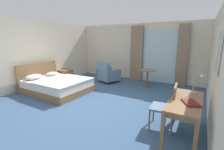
# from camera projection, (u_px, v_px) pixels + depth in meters

# --- Properties ---
(ground) EXTENTS (6.41, 7.59, 0.10)m
(ground) POSITION_uv_depth(u_px,v_px,m) (91.00, 106.00, 4.52)
(ground) COLOR #38567A
(wall_back) EXTENTS (6.01, 0.12, 2.53)m
(wall_back) POSITION_uv_depth(u_px,v_px,m) (137.00, 52.00, 7.22)
(wall_back) COLOR beige
(wall_back) RESTS_ON ground
(wall_left) EXTENTS (0.12, 7.19, 2.53)m
(wall_left) POSITION_uv_depth(u_px,v_px,m) (25.00, 55.00, 5.68)
(wall_left) COLOR beige
(wall_left) RESTS_ON ground
(wall_right) EXTENTS (0.12, 7.19, 2.53)m
(wall_right) POSITION_uv_depth(u_px,v_px,m) (220.00, 70.00, 2.79)
(wall_right) COLOR beige
(wall_right) RESTS_ON ground
(balcony_glass_door) EXTENTS (1.47, 0.02, 2.23)m
(balcony_glass_door) POSITION_uv_depth(u_px,v_px,m) (158.00, 57.00, 6.70)
(balcony_glass_door) COLOR silver
(balcony_glass_door) RESTS_ON ground
(curtain_panel_left) EXTENTS (0.55, 0.10, 2.41)m
(curtain_panel_left) POSITION_uv_depth(u_px,v_px,m) (136.00, 54.00, 7.06)
(curtain_panel_left) COLOR #897056
(curtain_panel_left) RESTS_ON ground
(curtain_panel_right) EXTENTS (0.39, 0.10, 2.41)m
(curtain_panel_right) POSITION_uv_depth(u_px,v_px,m) (182.00, 56.00, 6.12)
(curtain_panel_right) COLOR #897056
(curtain_panel_right) RESTS_ON ground
(bed) EXTENTS (2.12, 1.64, 0.97)m
(bed) POSITION_uv_depth(u_px,v_px,m) (56.00, 85.00, 5.53)
(bed) COLOR olive
(bed) RESTS_ON ground
(nightstand) EXTENTS (0.52, 0.48, 0.50)m
(nightstand) POSITION_uv_depth(u_px,v_px,m) (65.00, 75.00, 7.08)
(nightstand) COLOR olive
(nightstand) RESTS_ON ground
(writing_desk) EXTENTS (0.57, 1.37, 0.73)m
(writing_desk) POSITION_uv_depth(u_px,v_px,m) (186.00, 105.00, 2.86)
(writing_desk) COLOR olive
(writing_desk) RESTS_ON ground
(desk_chair) EXTENTS (0.50, 0.50, 0.95)m
(desk_chair) POSITION_uv_depth(u_px,v_px,m) (167.00, 105.00, 3.13)
(desk_chair) COLOR slate
(desk_chair) RESTS_ON ground
(desk_lamp) EXTENTS (0.28, 0.28, 0.48)m
(desk_lamp) POSITION_uv_depth(u_px,v_px,m) (199.00, 81.00, 3.05)
(desk_lamp) COLOR #B7B2A8
(desk_lamp) RESTS_ON writing_desk
(closed_book) EXTENTS (0.34, 0.40, 0.03)m
(closed_book) POSITION_uv_depth(u_px,v_px,m) (191.00, 103.00, 2.67)
(closed_book) COLOR maroon
(closed_book) RESTS_ON writing_desk
(armchair_by_window) EXTENTS (0.98, 0.98, 0.89)m
(armchair_by_window) POSITION_uv_depth(u_px,v_px,m) (108.00, 74.00, 6.82)
(armchair_by_window) COLOR slate
(armchair_by_window) RESTS_ON ground
(round_cafe_table) EXTENTS (0.64, 0.64, 0.69)m
(round_cafe_table) POSITION_uv_depth(u_px,v_px,m) (148.00, 74.00, 6.11)
(round_cafe_table) COLOR olive
(round_cafe_table) RESTS_ON ground
(wall_mirror) EXTENTS (0.02, 0.46, 0.67)m
(wall_mirror) POSITION_uv_depth(u_px,v_px,m) (219.00, 53.00, 2.46)
(wall_mirror) COLOR silver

